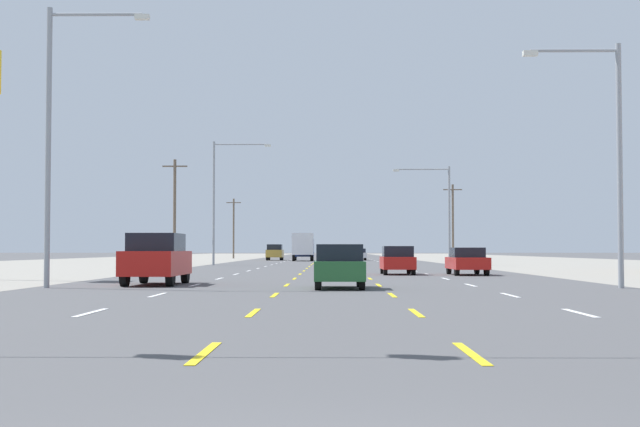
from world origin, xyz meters
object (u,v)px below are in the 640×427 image
at_px(suv_far_left_near, 157,258).
at_px(sedan_far_right_mid, 467,261).
at_px(hatchback_center_turn_nearest, 339,266).
at_px(sedan_inner_right_farther, 359,254).
at_px(streetlight_left_row_1, 220,193).
at_px(box_truck_inner_left_far, 303,245).
at_px(streetlight_right_row_0, 610,146).
at_px(streetlight_left_row_0, 58,127).
at_px(suv_far_left_farthest, 275,252).
at_px(streetlight_right_row_1, 442,206).
at_px(hatchback_inner_right_midfar, 397,260).

xyz_separation_m(suv_far_left_near, sedan_far_right_mid, (14.01, 13.55, -0.27)).
xyz_separation_m(hatchback_center_turn_nearest, suv_far_left_near, (-7.02, 3.16, 0.24)).
height_order(sedan_inner_right_farther, streetlight_left_row_1, streetlight_left_row_1).
xyz_separation_m(box_truck_inner_left_far, streetlight_right_row_0, (13.07, -74.11, 3.18)).
xyz_separation_m(streetlight_left_row_0, streetlight_right_row_0, (19.61, -0.00, -0.72)).
bearing_deg(suv_far_left_near, hatchback_center_turn_nearest, -24.22).
distance_m(suv_far_left_farthest, streetlight_right_row_0, 82.08).
bearing_deg(streetlight_right_row_1, box_truck_inner_left_far, 114.25).
distance_m(hatchback_center_turn_nearest, sedan_inner_right_farther, 80.47).
distance_m(suv_far_left_near, streetlight_right_row_1, 46.02).
bearing_deg(streetlight_right_row_0, streetlight_right_row_1, 90.32).
xyz_separation_m(suv_far_left_near, sedan_inner_right_farther, (10.25, 77.25, -0.27)).
distance_m(box_truck_inner_left_far, suv_far_left_farthest, 7.22).
height_order(sedan_far_right_mid, streetlight_left_row_1, streetlight_left_row_1).
xyz_separation_m(hatchback_center_turn_nearest, streetlight_right_row_0, (9.57, 0.35, 4.23)).
height_order(suv_far_left_near, box_truck_inner_left_far, box_truck_inner_left_far).
bearing_deg(streetlight_left_row_1, sedan_far_right_mid, -60.09).
bearing_deg(streetlight_right_row_0, sedan_inner_right_farther, 94.53).
height_order(hatchback_center_turn_nearest, streetlight_left_row_1, streetlight_left_row_1).
relative_size(hatchback_inner_right_midfar, streetlight_left_row_0, 0.39).
height_order(hatchback_center_turn_nearest, streetlight_left_row_0, streetlight_left_row_0).
bearing_deg(streetlight_left_row_0, suv_far_left_farthest, 87.98).
xyz_separation_m(suv_far_left_near, streetlight_right_row_0, (16.59, -2.81, 3.99)).
relative_size(hatchback_inner_right_midfar, sedan_inner_right_farther, 0.87).
distance_m(hatchback_center_turn_nearest, sedan_far_right_mid, 18.11).
bearing_deg(streetlight_right_row_0, sedan_far_right_mid, 98.97).
height_order(hatchback_inner_right_midfar, sedan_inner_right_farther, hatchback_inner_right_midfar).
xyz_separation_m(box_truck_inner_left_far, streetlight_left_row_1, (-6.36, -28.46, 4.40)).
distance_m(sedan_far_right_mid, hatchback_inner_right_midfar, 3.74).
bearing_deg(suv_far_left_farthest, streetlight_left_row_0, -92.02).
xyz_separation_m(sedan_far_right_mid, streetlight_left_row_1, (-16.85, 29.28, 5.48)).
relative_size(suv_far_left_farthest, streetlight_right_row_1, 0.58).
bearing_deg(hatchback_inner_right_midfar, suv_far_left_farthest, 99.48).
distance_m(hatchback_center_turn_nearest, streetlight_left_row_1, 47.35).
bearing_deg(streetlight_right_row_1, suv_far_left_farthest, 115.53).
height_order(suv_far_left_near, streetlight_right_row_0, streetlight_right_row_0).
bearing_deg(hatchback_center_turn_nearest, streetlight_left_row_0, 178.02).
distance_m(sedan_far_right_mid, sedan_inner_right_farther, 63.81).
bearing_deg(suv_far_left_near, sedan_far_right_mid, 44.05).
bearing_deg(streetlight_left_row_1, suv_far_left_farthest, 85.62).
xyz_separation_m(sedan_inner_right_farther, suv_far_left_farthest, (-10.44, 0.19, 0.27)).
bearing_deg(sedan_inner_right_farther, box_truck_inner_left_far, -138.52).
bearing_deg(box_truck_inner_left_far, suv_far_left_near, -92.82).
bearing_deg(sedan_inner_right_farther, streetlight_right_row_0, -85.47).
bearing_deg(box_truck_inner_left_far, hatchback_center_turn_nearest, -87.31).
xyz_separation_m(hatchback_center_turn_nearest, sedan_inner_right_farther, (3.23, 80.40, -0.03)).
relative_size(hatchback_center_turn_nearest, hatchback_inner_right_midfar, 1.00).
bearing_deg(sedan_far_right_mid, sedan_inner_right_farther, 93.38).
relative_size(box_truck_inner_left_far, suv_far_left_farthest, 1.47).
height_order(suv_far_left_farthest, streetlight_right_row_1, streetlight_right_row_1).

